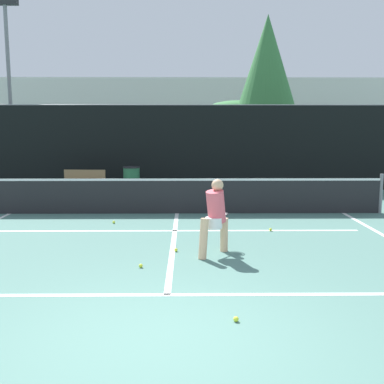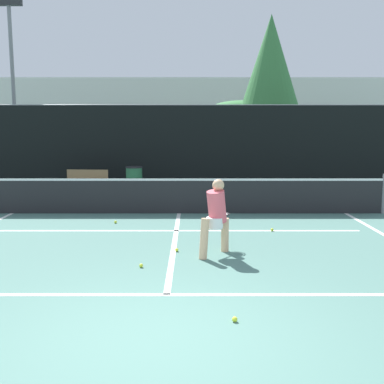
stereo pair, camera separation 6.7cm
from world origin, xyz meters
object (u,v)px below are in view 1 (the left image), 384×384
object	(u,v)px
trash_bin	(132,181)
parked_car	(110,164)
courtside_bench	(84,182)
player_practicing	(215,214)

from	to	relation	value
trash_bin	parked_car	size ratio (longest dim) A/B	0.21
parked_car	courtside_bench	bearing A→B (deg)	-89.58
trash_bin	parked_car	world-z (taller)	parked_car
trash_bin	courtside_bench	bearing A→B (deg)	178.28
courtside_bench	parked_car	distance (m)	5.52
player_practicing	courtside_bench	xyz separation A→B (m)	(-4.04, 7.25, -0.28)
player_practicing	parked_car	xyz separation A→B (m)	(-4.08, 12.76, -0.12)
player_practicing	courtside_bench	bearing A→B (deg)	69.66
courtside_bench	parked_car	bearing A→B (deg)	95.12
courtside_bench	player_practicing	bearing A→B (deg)	-56.17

